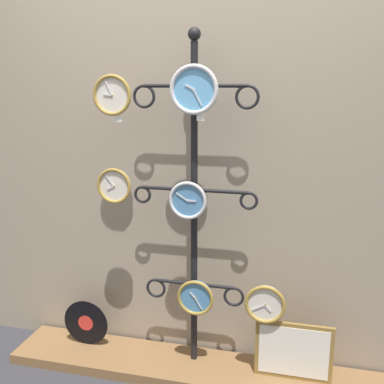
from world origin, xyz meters
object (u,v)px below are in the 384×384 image
Objects in this scene: display_stand at (194,252)px; clock_top_center at (194,90)px; clock_bottom_center at (196,298)px; clock_bottom_right at (265,304)px; vinyl_record at (86,323)px; picture_frame at (294,351)px; clock_middle_center at (188,200)px; clock_middle_left at (114,186)px; clock_top_left at (112,95)px.

display_stand is 0.90m from clock_top_center.
clock_bottom_right is (0.39, 0.00, 0.01)m from clock_bottom_center.
clock_bottom_center is 0.39m from clock_bottom_right.
vinyl_record is 0.69× the size of picture_frame.
clock_top_center is at bearing 9.83° from clock_middle_center.
display_stand is at bearing 14.26° from clock_middle_left.
display_stand is at bearing 1.18° from vinyl_record.
clock_bottom_right is at bearing 1.95° from clock_middle_left.
clock_middle_center reaches higher than picture_frame.
display_stand reaches higher than vinyl_record.
clock_top_center reaches higher than clock_bottom_center.
clock_top_center is 0.86× the size of vinyl_record.
clock_middle_center is at bearing -0.85° from clock_top_left.
clock_bottom_center is at bearing 0.99° from clock_top_left.
display_stand reaches higher than clock_top_center.
display_stand reaches higher than clock_middle_center.
clock_bottom_right is at bearing 0.68° from clock_top_left.
clock_top_left is 0.51× the size of picture_frame.
display_stand is 9.37× the size of clock_middle_center.
clock_middle_left is 0.90× the size of clock_bottom_right.
clock_top_left is 0.68m from clock_middle_center.
clock_bottom_center is at bearing 46.65° from clock_top_center.
clock_top_center is at bearing -77.13° from display_stand.
clock_bottom_center is at bearing 19.38° from clock_middle_center.
clock_middle_left is at bearing -178.27° from clock_middle_center.
display_stand reaches higher than clock_middle_left.
clock_bottom_center reaches higher than vinyl_record.
clock_top_left is 1.39m from clock_bottom_right.
clock_middle_left is 0.42m from clock_middle_center.
picture_frame is at bearing 8.14° from clock_bottom_right.
clock_top_left is 0.44m from clock_top_center.
display_stand reaches higher than clock_bottom_center.
clock_top_left reaches higher than clock_bottom_center.
clock_top_left is at bearing -179.01° from clock_bottom_center.
clock_bottom_right is (0.43, 0.02, -0.56)m from clock_middle_center.
clock_middle_left is at bearing -178.05° from clock_bottom_right.
clock_middle_center is at bearing -6.74° from vinyl_record.
clock_top_left is 1.20m from clock_bottom_center.
clock_middle_left is at bearing -165.74° from display_stand.
clock_bottom_center is 0.95× the size of clock_bottom_right.
picture_frame is at bearing 2.66° from clock_bottom_center.
clock_bottom_right is at bearing -171.86° from picture_frame.
clock_top_center reaches higher than clock_middle_left.
clock_bottom_right is (0.40, 0.01, -1.13)m from clock_top_center.
clock_middle_left reaches higher than clock_bottom_center.
picture_frame is at bearing 3.49° from clock_top_center.
vinyl_record is (-0.72, 0.08, -1.43)m from clock_top_center.
picture_frame is (0.55, 0.03, -0.27)m from clock_bottom_center.
clock_bottom_center is 0.78m from vinyl_record.
vinyl_record is (-0.27, 0.07, -1.40)m from clock_top_left.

